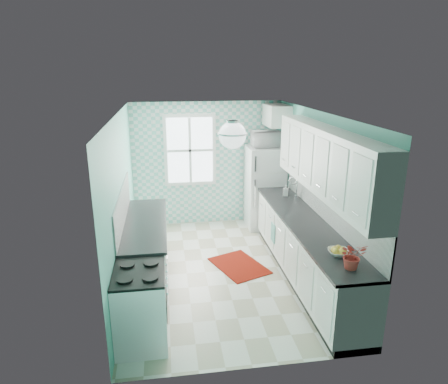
{
  "coord_description": "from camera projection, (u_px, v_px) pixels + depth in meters",
  "views": [
    {
      "loc": [
        -0.84,
        -5.69,
        3.13
      ],
      "look_at": [
        0.05,
        0.25,
        1.25
      ],
      "focal_mm": 32.0,
      "sensor_mm": 36.0,
      "label": 1
    }
  ],
  "objects": [
    {
      "name": "wall_front",
      "position": [
        256.0,
        265.0,
        3.96
      ],
      "size": [
        3.0,
        0.02,
        2.5
      ],
      "primitive_type": "cube",
      "color": "#65C8B4",
      "rests_on": "floor"
    },
    {
      "name": "countertop_right",
      "position": [
        306.0,
        223.0,
        5.93
      ],
      "size": [
        0.63,
        3.6,
        0.04
      ],
      "primitive_type": "cube",
      "color": "black",
      "rests_on": "base_cabinets_right"
    },
    {
      "name": "upper_cabinets_right",
      "position": [
        326.0,
        161.0,
        5.47
      ],
      "size": [
        0.33,
        3.2,
        0.9
      ],
      "primitive_type": "cube",
      "color": "white",
      "rests_on": "wall_right"
    },
    {
      "name": "wall_right",
      "position": [
        318.0,
        193.0,
        6.26
      ],
      "size": [
        0.02,
        4.4,
        2.5
      ],
      "primitive_type": "cube",
      "color": "#65C8B4",
      "rests_on": "floor"
    },
    {
      "name": "fridge",
      "position": [
        265.0,
        187.0,
        8.01
      ],
      "size": [
        0.72,
        0.71,
        1.65
      ],
      "rotation": [
        0.0,
        0.0,
        0.06
      ],
      "color": "silver",
      "rests_on": "floor"
    },
    {
      "name": "fruit_bowl",
      "position": [
        339.0,
        252.0,
        4.86
      ],
      "size": [
        0.31,
        0.31,
        0.06
      ],
      "primitive_type": "imported",
      "rotation": [
        0.0,
        0.0,
        -0.2
      ],
      "color": "white",
      "rests_on": "countertop_right"
    },
    {
      "name": "rug",
      "position": [
        239.0,
        266.0,
        6.57
      ],
      "size": [
        0.99,
        1.15,
        0.02
      ],
      "primitive_type": "cube",
      "rotation": [
        0.0,
        0.0,
        0.38
      ],
      "color": "#640810",
      "rests_on": "floor"
    },
    {
      "name": "accent_wall",
      "position": [
        207.0,
        164.0,
        8.11
      ],
      "size": [
        3.0,
        0.01,
        2.5
      ],
      "primitive_type": "cube",
      "color": "#70C5B8",
      "rests_on": "wall_back"
    },
    {
      "name": "backsplash_left",
      "position": [
        123.0,
        207.0,
        5.78
      ],
      "size": [
        0.02,
        2.15,
        0.51
      ],
      "primitive_type": "cube",
      "color": "white",
      "rests_on": "wall_left"
    },
    {
      "name": "base_cabinets_left",
      "position": [
        146.0,
        252.0,
        6.04
      ],
      "size": [
        0.6,
        2.15,
        0.9
      ],
      "primitive_type": "cube",
      "color": "white",
      "rests_on": "floor"
    },
    {
      "name": "floor",
      "position": [
        223.0,
        271.0,
        6.42
      ],
      "size": [
        3.0,
        4.4,
        0.02
      ],
      "primitive_type": "cube",
      "color": "silver",
      "rests_on": "ground"
    },
    {
      "name": "wall_back",
      "position": [
        207.0,
        164.0,
        8.13
      ],
      "size": [
        3.0,
        0.02,
        2.5
      ],
      "primitive_type": "cube",
      "color": "#65C8B4",
      "rests_on": "floor"
    },
    {
      "name": "ceiling",
      "position": [
        223.0,
        113.0,
        5.67
      ],
      "size": [
        3.0,
        4.4,
        0.02
      ],
      "primitive_type": "cube",
      "color": "white",
      "rests_on": "wall_back"
    },
    {
      "name": "dish_towel",
      "position": [
        273.0,
        233.0,
        6.68
      ],
      "size": [
        0.09,
        0.2,
        0.32
      ],
      "primitive_type": "cube",
      "rotation": [
        0.0,
        0.0,
        0.38
      ],
      "color": "#6CBDBA",
      "rests_on": "base_cabinets_right"
    },
    {
      "name": "upper_cabinet_fridge",
      "position": [
        276.0,
        115.0,
        7.66
      ],
      "size": [
        0.4,
        0.74,
        0.4
      ],
      "primitive_type": "cube",
      "color": "white",
      "rests_on": "wall_right"
    },
    {
      "name": "window",
      "position": [
        190.0,
        150.0,
        7.95
      ],
      "size": [
        1.04,
        0.05,
        1.44
      ],
      "color": "white",
      "rests_on": "wall_back"
    },
    {
      "name": "stove",
      "position": [
        141.0,
        306.0,
        4.65
      ],
      "size": [
        0.6,
        0.74,
        0.9
      ],
      "rotation": [
        0.0,
        0.0,
        0.06
      ],
      "color": "silver",
      "rests_on": "floor"
    },
    {
      "name": "countertop_left",
      "position": [
        145.0,
        223.0,
        5.91
      ],
      "size": [
        0.63,
        2.15,
        0.04
      ],
      "primitive_type": "cube",
      "color": "black",
      "rests_on": "base_cabinets_left"
    },
    {
      "name": "sink",
      "position": [
        285.0,
        199.0,
        6.97
      ],
      "size": [
        0.55,
        0.46,
        0.53
      ],
      "rotation": [
        0.0,
        0.0,
        -0.03
      ],
      "color": "silver",
      "rests_on": "countertop_right"
    },
    {
      "name": "potted_plant",
      "position": [
        353.0,
        256.0,
        4.49
      ],
      "size": [
        0.29,
        0.25,
        0.32
      ],
      "primitive_type": "imported",
      "rotation": [
        0.0,
        0.0,
        0.02
      ],
      "color": "#B90F30",
      "rests_on": "countertop_right"
    },
    {
      "name": "backsplash_right",
      "position": [
        327.0,
        204.0,
        5.89
      ],
      "size": [
        0.02,
        3.6,
        0.51
      ],
      "primitive_type": "cube",
      "color": "white",
      "rests_on": "wall_right"
    },
    {
      "name": "wall_left",
      "position": [
        121.0,
        202.0,
        5.83
      ],
      "size": [
        0.02,
        4.4,
        2.5
      ],
      "primitive_type": "cube",
      "color": "#65C8B4",
      "rests_on": "floor"
    },
    {
      "name": "microwave",
      "position": [
        266.0,
        139.0,
        7.72
      ],
      "size": [
        0.57,
        0.4,
        0.3
      ],
      "primitive_type": "imported",
      "rotation": [
        0.0,
        0.0,
        3.18
      ],
      "color": "white",
      "rests_on": "fridge"
    },
    {
      "name": "ceiling_light",
      "position": [
        232.0,
        135.0,
        4.97
      ],
      "size": [
        0.34,
        0.34,
        0.35
      ],
      "color": "silver",
      "rests_on": "ceiling"
    },
    {
      "name": "soap_bottle",
      "position": [
        286.0,
        190.0,
        7.09
      ],
      "size": [
        0.11,
        0.11,
        0.2
      ],
      "primitive_type": "imported",
      "rotation": [
        0.0,
        0.0,
        -0.29
      ],
      "color": "#95A4AB",
      "rests_on": "countertop_right"
    },
    {
      "name": "base_cabinets_right",
      "position": [
        305.0,
        251.0,
        6.08
      ],
      "size": [
        0.6,
        3.6,
        0.9
      ],
      "primitive_type": "cube",
      "color": "white",
      "rests_on": "floor"
    }
  ]
}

